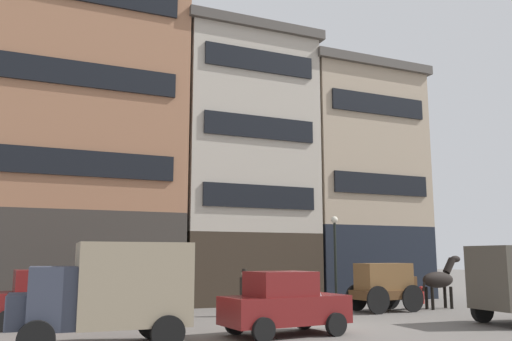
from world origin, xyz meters
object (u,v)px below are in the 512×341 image
fire_hydrant_curbside (422,295)px  cargo_wagon (385,283)px  sedan_dark (47,298)px  pedestrian_officer (244,290)px  sedan_light (284,303)px  draft_horse (440,279)px  delivery_truck_near (109,290)px  streetlamp_curbside (335,247)px

fire_hydrant_curbside → cargo_wagon: bearing=-148.7°
sedan_dark → pedestrian_officer: bearing=0.9°
pedestrian_officer → fire_hydrant_curbside: size_ratio=2.16×
cargo_wagon → sedan_light: cargo_wagon is taller
sedan_dark → fire_hydrant_curbside: 17.23m
draft_horse → pedestrian_officer: bearing=175.5°
delivery_truck_near → streetlamp_curbside: size_ratio=1.07×
pedestrian_officer → streetlamp_curbside: streetlamp_curbside is taller
draft_horse → fire_hydrant_curbside: 2.73m
fire_hydrant_curbside → draft_horse: bearing=-112.7°
fire_hydrant_curbside → streetlamp_curbside: bearing=176.5°
cargo_wagon → pedestrian_officer: size_ratio=1.66×
cargo_wagon → sedan_light: (-6.88, -4.34, -0.23)m
sedan_light → pedestrian_officer: sedan_light is taller
cargo_wagon → streetlamp_curbside: bearing=104.9°
sedan_light → cargo_wagon: bearing=32.3°
draft_horse → delivery_truck_near: delivery_truck_near is taller
delivery_truck_near → pedestrian_officer: size_ratio=2.45×
streetlamp_curbside → sedan_dark: bearing=-170.5°
cargo_wagon → draft_horse: draft_horse is taller
cargo_wagon → delivery_truck_near: size_ratio=0.68×
cargo_wagon → sedan_light: 8.13m
streetlamp_curbside → sedan_light: bearing=-131.2°
pedestrian_officer → streetlamp_curbside: (5.36, 1.98, 1.69)m
pedestrian_officer → fire_hydrant_curbside: 10.18m
sedan_dark → sedan_light: same height
draft_horse → delivery_truck_near: bearing=-163.5°
fire_hydrant_curbside → sedan_light: bearing=-148.1°
streetlamp_curbside → fire_hydrant_curbside: bearing=-3.5°
cargo_wagon → draft_horse: (2.95, 0.00, 0.12)m
draft_horse → streetlamp_curbside: 4.75m
cargo_wagon → draft_horse: bearing=0.0°
delivery_truck_near → sedan_light: (5.02, 0.06, -0.51)m
sedan_dark → streetlamp_curbside: bearing=9.5°
sedan_light → fire_hydrant_curbside: sedan_light is taller
delivery_truck_near → sedan_light: 5.05m
fire_hydrant_curbside → delivery_truck_near: bearing=-156.8°
sedan_dark → pedestrian_officer: 7.10m
sedan_light → streetlamp_curbside: size_ratio=0.93×
delivery_truck_near → streetlamp_curbside: streetlamp_curbside is taller
draft_horse → streetlamp_curbside: (-3.66, 2.68, 1.40)m
streetlamp_curbside → draft_horse: bearing=-36.2°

